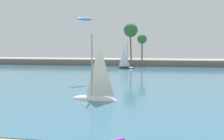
{
  "coord_description": "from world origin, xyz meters",
  "views": [
    {
      "loc": [
        5.42,
        -8.57,
        5.9
      ],
      "look_at": [
        1.8,
        10.24,
        4.32
      ],
      "focal_mm": 47.07,
      "sensor_mm": 36.0,
      "label": 1
    }
  ],
  "objects": [
    {
      "name": "kite_aloft_low_near_shore",
      "position": [
        -8.01,
        37.59,
        10.2
      ],
      "size": [
        2.65,
        3.38,
        0.52
      ],
      "primitive_type": "ellipsoid",
      "rotation": [
        0.06,
        0.0,
        1.03
      ],
      "color": "#237FD1"
    },
    {
      "name": "sailboat_near_shore",
      "position": [
        -5.36,
        66.65,
        0.71
      ],
      "size": [
        5.17,
        2.93,
        7.18
      ],
      "color": "black",
      "rests_on": "sea"
    },
    {
      "name": "palm_headland",
      "position": [
        7.73,
        77.91,
        3.49
      ],
      "size": [
        105.43,
        6.86,
        13.33
      ],
      "color": "slate",
      "rests_on": "ground"
    },
    {
      "name": "sea",
      "position": [
        0.0,
        62.98,
        0.03
      ],
      "size": [
        220.0,
        109.75,
        0.06
      ],
      "primitive_type": "cube",
      "color": "#386B84",
      "rests_on": "ground"
    },
    {
      "name": "sailboat_mid_bay",
      "position": [
        -2.27,
        21.86,
        0.75
      ],
      "size": [
        5.48,
        2.46,
        7.66
      ],
      "color": "white",
      "rests_on": "sea"
    }
  ]
}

